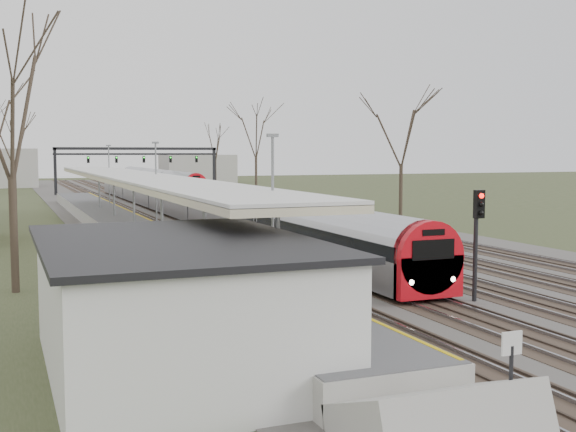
% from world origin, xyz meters
% --- Properties ---
extents(track_bed, '(24.00, 160.00, 0.22)m').
position_xyz_m(track_bed, '(0.26, 55.00, 0.06)').
color(track_bed, '#474442').
rests_on(track_bed, ground).
extents(platform, '(3.50, 69.00, 1.00)m').
position_xyz_m(platform, '(-9.05, 37.50, 0.50)').
color(platform, '#9E9B93').
rests_on(platform, ground).
extents(canopy, '(4.10, 50.00, 3.11)m').
position_xyz_m(canopy, '(-9.05, 32.99, 3.93)').
color(canopy, slate).
rests_on(canopy, platform).
extents(station_building, '(6.00, 9.00, 3.20)m').
position_xyz_m(station_building, '(-12.50, 8.00, 1.60)').
color(station_building, silver).
rests_on(station_building, ground).
extents(signal_gantry, '(21.00, 0.59, 6.08)m').
position_xyz_m(signal_gantry, '(0.29, 84.99, 4.91)').
color(signal_gantry, black).
rests_on(signal_gantry, ground).
extents(tree_west_near, '(5.00, 5.00, 10.30)m').
position_xyz_m(tree_west_near, '(-16.00, 20.00, 7.29)').
color(tree_west_near, '#2D231C').
rests_on(tree_west_near, ground).
extents(tree_east_far, '(5.00, 5.00, 10.30)m').
position_xyz_m(tree_east_far, '(14.00, 42.00, 7.29)').
color(tree_east_far, '#2D231C').
rests_on(tree_east_far, ground).
extents(train_near, '(2.62, 75.21, 3.05)m').
position_xyz_m(train_near, '(-2.50, 49.38, 1.48)').
color(train_near, '#9C9FA6').
rests_on(train_near, ground).
extents(train_far, '(2.62, 45.21, 3.05)m').
position_xyz_m(train_far, '(4.50, 93.82, 1.48)').
color(train_far, '#9C9FA6').
rests_on(train_far, ground).
extents(passenger, '(0.43, 0.61, 1.58)m').
position_xyz_m(passenger, '(-8.73, 18.66, 1.79)').
color(passenger, '#294450').
rests_on(passenger, platform).
extents(signal_post, '(0.35, 0.45, 4.10)m').
position_xyz_m(signal_post, '(-0.75, 11.87, 2.72)').
color(signal_post, black).
rests_on(signal_post, ground).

